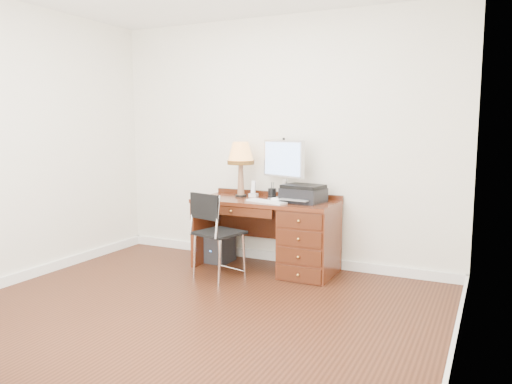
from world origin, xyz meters
The scene contains 12 objects.
ground centered at (0.00, 0.00, 0.00)m, with size 4.00×4.00×0.00m, color black.
room_shell centered at (0.00, 0.63, 0.05)m, with size 4.00×4.00×4.00m.
desk centered at (0.32, 1.40, 0.41)m, with size 1.50×0.67×0.75m.
monitor centered at (0.13, 1.53, 1.14)m, with size 0.53×0.27×0.63m.
keyboard centered at (0.08, 1.24, 0.76)m, with size 0.45×0.13×0.02m, color white.
mouse_pad centered at (0.16, 1.30, 0.76)m, with size 0.23×0.23×0.05m.
printer centered at (0.42, 1.41, 0.84)m, with size 0.45×0.38×0.18m.
leg_lamp centered at (-0.34, 1.49, 1.19)m, with size 0.29×0.29×0.60m.
phone centered at (-0.21, 1.54, 0.80)m, with size 0.09×0.09×0.18m.
pen_cup centered at (0.02, 1.51, 0.81)m, with size 0.09×0.09×0.11m, color black.
chair centered at (-0.28, 0.84, 0.53)m, with size 0.50×0.51×0.88m.
equipment_box centered at (-0.61, 1.43, 0.18)m, with size 0.30×0.30×0.35m, color black.
Camera 1 is at (2.17, -3.33, 1.52)m, focal length 35.00 mm.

